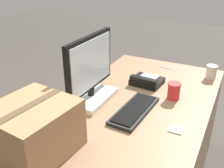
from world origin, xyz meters
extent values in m
cube|color=#8C6B4C|center=(0.00, 0.00, 0.37)|extent=(1.80, 0.90, 0.75)
cube|color=white|center=(-0.01, 0.28, 0.77)|extent=(0.34, 0.23, 0.03)
cylinder|color=black|center=(-0.01, 0.28, 0.81)|extent=(0.04, 0.04, 0.05)
cube|color=black|center=(-0.01, 0.28, 1.00)|extent=(0.49, 0.03, 0.34)
cube|color=silver|center=(-0.01, 0.26, 1.00)|extent=(0.44, 0.01, 0.30)
cube|color=black|center=(-0.02, -0.04, 0.76)|extent=(0.42, 0.18, 0.02)
cube|color=black|center=(-0.02, -0.04, 0.77)|extent=(0.39, 0.14, 0.01)
cube|color=black|center=(0.38, 0.03, 0.77)|extent=(0.20, 0.23, 0.04)
cube|color=black|center=(0.32, 0.04, 0.81)|extent=(0.06, 0.21, 0.03)
cube|color=gray|center=(0.42, 0.03, 0.79)|extent=(0.11, 0.14, 0.01)
cylinder|color=red|center=(0.25, -0.20, 0.80)|extent=(0.08, 0.08, 0.10)
cylinder|color=red|center=(0.25, -0.20, 0.86)|extent=(0.09, 0.09, 0.01)
cylinder|color=beige|center=(0.70, -0.37, 0.80)|extent=(0.08, 0.08, 0.09)
cylinder|color=beige|center=(0.70, -0.37, 0.85)|extent=(0.08, 0.08, 0.01)
cube|color=silver|center=(0.75, 0.00, 0.75)|extent=(0.01, 0.13, 0.00)
ellipsoid|color=silver|center=(0.74, -0.07, 0.75)|extent=(0.02, 0.03, 0.00)
cube|color=#9E754C|center=(-0.56, 0.25, 0.87)|extent=(0.39, 0.37, 0.25)
cube|color=brown|center=(-0.56, 0.25, 1.00)|extent=(0.36, 0.07, 0.00)
cube|color=silver|center=(-0.09, -0.31, 0.75)|extent=(0.07, 0.07, 0.01)
camera|label=1|loc=(-1.29, -0.53, 1.58)|focal=42.00mm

